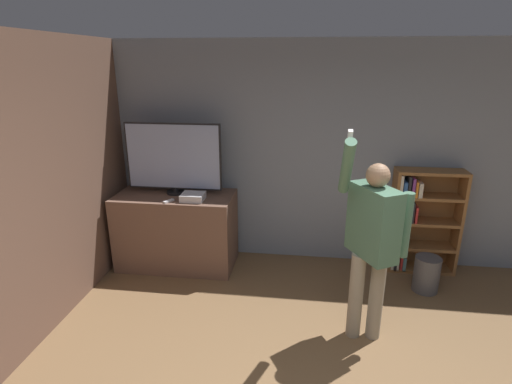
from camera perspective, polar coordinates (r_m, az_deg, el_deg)
wall_back at (r=4.93m, az=9.06°, el=5.14°), size 6.99×0.06×2.70m
wall_side_brick at (r=4.17m, az=-27.59°, el=0.83°), size 0.06×4.65×2.70m
tv_ledge at (r=5.05m, az=-11.24°, el=-5.35°), size 1.41×0.69×0.92m
television at (r=4.81m, az=-11.68°, el=4.81°), size 1.14×0.22×0.85m
game_console at (r=4.64m, az=-9.00°, el=-0.69°), size 0.26×0.23×0.08m
remote_loose at (r=4.65m, az=-12.36°, el=-1.27°), size 0.10×0.14×0.02m
bookshelf at (r=5.15m, az=22.19°, el=-3.71°), size 0.79×0.28×1.26m
person at (r=3.59m, az=16.23°, el=-6.15°), size 0.62×0.58×1.96m
waste_bin at (r=4.89m, az=23.17°, el=-10.72°), size 0.28×0.28×0.40m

